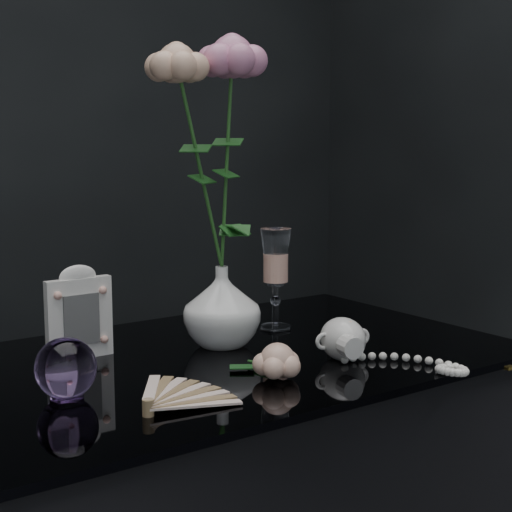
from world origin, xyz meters
TOP-DOWN VIEW (x-y plane):
  - vase at (0.09, 0.10)m, footprint 0.17×0.17m
  - wine_glass at (0.24, 0.14)m, footprint 0.07×0.07m
  - picture_frame at (-0.14, 0.16)m, footprint 0.11×0.09m
  - paperweight at (-0.23, -0.01)m, footprint 0.09×0.09m
  - paper_fan at (-0.17, -0.13)m, footprint 0.28×0.24m
  - loose_rose at (0.05, -0.10)m, footprint 0.12×0.16m
  - pearl_jar at (0.20, -0.08)m, footprint 0.28×0.29m
  - roses at (0.07, 0.09)m, footprint 0.20×0.12m

SIDE VIEW (x-z plane):
  - paper_fan at x=-0.17m, z-range 0.76..0.79m
  - loose_rose at x=0.05m, z-range 0.76..0.82m
  - pearl_jar at x=0.20m, z-range 0.76..0.83m
  - paperweight at x=-0.23m, z-range 0.76..0.85m
  - vase at x=0.09m, z-range 0.76..0.90m
  - picture_frame at x=-0.14m, z-range 0.76..0.91m
  - wine_glass at x=0.24m, z-range 0.76..0.95m
  - roses at x=0.07m, z-range 0.89..1.32m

